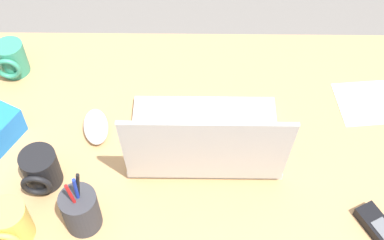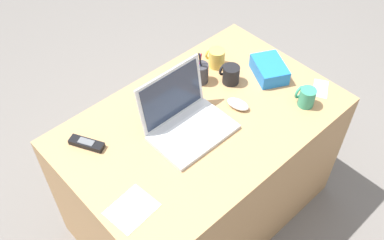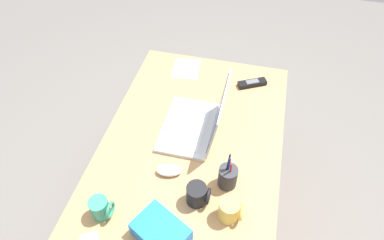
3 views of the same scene
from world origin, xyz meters
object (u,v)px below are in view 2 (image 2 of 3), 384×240
object	(u,v)px
coffee_mug_white	(216,58)
coffee_mug_spare	(306,97)
snack_bag	(269,69)
laptop	(186,120)
pen_holder	(200,73)
computer_mouse	(238,104)
cordless_phone	(87,144)
coffee_mug_tall	(230,74)

from	to	relation	value
coffee_mug_white	coffee_mug_spare	world-z (taller)	coffee_mug_white
coffee_mug_white	snack_bag	bearing A→B (deg)	-59.12
laptop	snack_bag	bearing A→B (deg)	-1.88
coffee_mug_white	pen_holder	size ratio (longest dim) A/B	0.52
laptop	computer_mouse	bearing A→B (deg)	-14.08
coffee_mug_white	pen_holder	distance (m)	0.14
pen_holder	cordless_phone	bearing A→B (deg)	177.12
coffee_mug_spare	cordless_phone	size ratio (longest dim) A/B	0.58
laptop	coffee_mug_white	xyz separation A→B (m)	(0.39, 0.21, -0.01)
coffee_mug_spare	pen_holder	xyz separation A→B (m)	(-0.24, 0.43, 0.01)
coffee_mug_tall	coffee_mug_spare	size ratio (longest dim) A/B	1.02
computer_mouse	cordless_phone	size ratio (longest dim) A/B	0.69
coffee_mug_tall	snack_bag	size ratio (longest dim) A/B	0.49
laptop	coffee_mug_spare	distance (m)	0.55
laptop	computer_mouse	size ratio (longest dim) A/B	3.25
coffee_mug_white	cordless_phone	world-z (taller)	coffee_mug_white
coffee_mug_white	pen_holder	xyz separation A→B (m)	(-0.14, -0.03, 0.00)
coffee_mug_tall	coffee_mug_white	bearing A→B (deg)	74.79
snack_bag	laptop	bearing A→B (deg)	178.12
coffee_mug_tall	pen_holder	distance (m)	0.14
laptop	coffee_mug_white	bearing A→B (deg)	28.14
computer_mouse	coffee_mug_white	bearing A→B (deg)	52.13
computer_mouse	coffee_mug_tall	xyz separation A→B (m)	(0.10, 0.14, 0.03)
cordless_phone	snack_bag	distance (m)	0.92
computer_mouse	pen_holder	size ratio (longest dim) A/B	0.60
cordless_phone	coffee_mug_white	bearing A→B (deg)	0.00
coffee_mug_tall	computer_mouse	bearing A→B (deg)	-124.37
coffee_mug_white	coffee_mug_tall	size ratio (longest dim) A/B	1.02
coffee_mug_tall	pen_holder	bearing A→B (deg)	135.59
laptop	coffee_mug_spare	bearing A→B (deg)	-27.65
computer_mouse	coffee_mug_spare	xyz separation A→B (m)	(0.23, -0.19, 0.03)
cordless_phone	snack_bag	size ratio (longest dim) A/B	0.82
coffee_mug_tall	coffee_mug_spare	bearing A→B (deg)	-67.60
laptop	computer_mouse	world-z (taller)	laptop
computer_mouse	pen_holder	xyz separation A→B (m)	(-0.00, 0.24, 0.03)
coffee_mug_spare	coffee_mug_tall	bearing A→B (deg)	112.40
cordless_phone	pen_holder	xyz separation A→B (m)	(0.62, -0.03, 0.04)
pen_holder	coffee_mug_spare	bearing A→B (deg)	-61.14
cordless_phone	coffee_mug_spare	bearing A→B (deg)	-28.47
pen_holder	laptop	bearing A→B (deg)	-144.97
coffee_mug_spare	cordless_phone	bearing A→B (deg)	151.53
coffee_mug_spare	cordless_phone	xyz separation A→B (m)	(-0.86, 0.46, -0.03)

